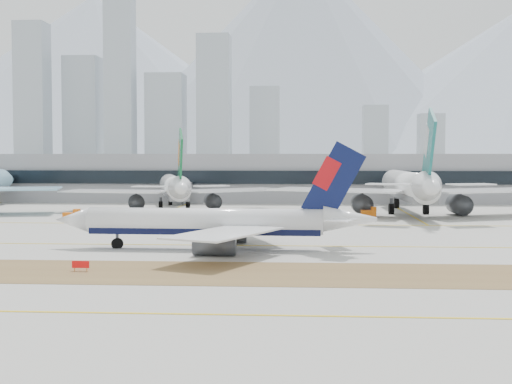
# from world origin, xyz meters

# --- Properties ---
(ground) EXTENTS (3000.00, 3000.00, 0.00)m
(ground) POSITION_xyz_m (0.00, 0.00, 0.00)
(ground) COLOR #9A9890
(ground) RESTS_ON ground
(apron_markings) EXTENTS (360.00, 122.22, 0.06)m
(apron_markings) POSITION_xyz_m (0.00, -53.95, 0.02)
(apron_markings) COLOR brown
(apron_markings) RESTS_ON ground
(taxiing_airliner) EXTENTS (50.60, 44.01, 17.01)m
(taxiing_airliner) POSITION_xyz_m (-6.92, -9.99, 4.10)
(taxiing_airliner) COLOR white
(taxiing_airliner) RESTS_ON ground
(widebody_eva) EXTENTS (58.00, 57.86, 21.32)m
(widebody_eva) POSITION_xyz_m (-27.83, 68.48, 5.67)
(widebody_eva) COLOR white
(widebody_eva) RESTS_ON ground
(widebody_cathay) EXTENTS (69.98, 68.25, 24.94)m
(widebody_cathay) POSITION_xyz_m (32.62, 57.58, 6.63)
(widebody_cathay) COLOR white
(widebody_cathay) RESTS_ON ground
(terminal) EXTENTS (280.00, 43.10, 15.00)m
(terminal) POSITION_xyz_m (0.00, 114.84, 7.50)
(terminal) COLOR gray
(terminal) RESTS_ON ground
(hold_sign_left) EXTENTS (2.20, 0.15, 1.35)m
(hold_sign_left) POSITION_xyz_m (-21.48, -32.00, 0.88)
(hold_sign_left) COLOR red
(hold_sign_left) RESTS_ON ground
(gse_extra) EXTENTS (3.55, 2.00, 2.60)m
(gse_extra) POSITION_xyz_m (-45.10, 36.20, 1.05)
(gse_extra) COLOR #D95B0B
(gse_extra) RESTS_ON ground
(gse_c) EXTENTS (3.55, 2.00, 2.60)m
(gse_c) POSITION_xyz_m (21.88, 47.48, 1.05)
(gse_c) COLOR #D95B0B
(gse_c) RESTS_ON ground
(gse_b) EXTENTS (3.55, 2.00, 2.60)m
(gse_b) POSITION_xyz_m (-12.50, 40.18, 1.05)
(gse_b) COLOR #D95B0B
(gse_b) RESTS_ON ground
(city_skyline) EXTENTS (342.00, 49.80, 140.00)m
(city_skyline) POSITION_xyz_m (-106.76, 453.42, 49.80)
(city_skyline) COLOR #97A2AC
(city_skyline) RESTS_ON ground
(mountain_ridge) EXTENTS (2830.00, 1120.00, 470.00)m
(mountain_ridge) POSITION_xyz_m (33.00, 1404.14, 181.85)
(mountain_ridge) COLOR #9EA8B7
(mountain_ridge) RESTS_ON ground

